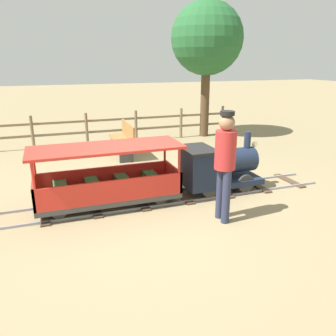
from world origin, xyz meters
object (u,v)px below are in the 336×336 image
at_px(locomotive, 216,166).
at_px(passenger_car, 108,182).
at_px(conductor_person, 225,158).
at_px(oak_tree_near, 207,39).
at_px(park_bench, 123,140).

distance_m(locomotive, passenger_car, 1.92).
bearing_deg(locomotive, conductor_person, -22.43).
distance_m(passenger_car, oak_tree_near, 6.29).
height_order(park_bench, oak_tree_near, oak_tree_near).
xyz_separation_m(locomotive, conductor_person, (1.04, -0.43, 0.47)).
distance_m(conductor_person, park_bench, 4.05).
relative_size(passenger_car, conductor_person, 1.45).
bearing_deg(park_bench, oak_tree_near, 116.80).
bearing_deg(passenger_car, park_bench, 163.03).
bearing_deg(locomotive, oak_tree_near, 156.97).
xyz_separation_m(conductor_person, oak_tree_near, (-5.44, 2.30, 1.90)).
xyz_separation_m(passenger_car, conductor_person, (1.04, 1.49, 0.53)).
bearing_deg(oak_tree_near, conductor_person, -22.92).
bearing_deg(passenger_car, oak_tree_near, 139.22).
bearing_deg(park_bench, passenger_car, -16.97).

